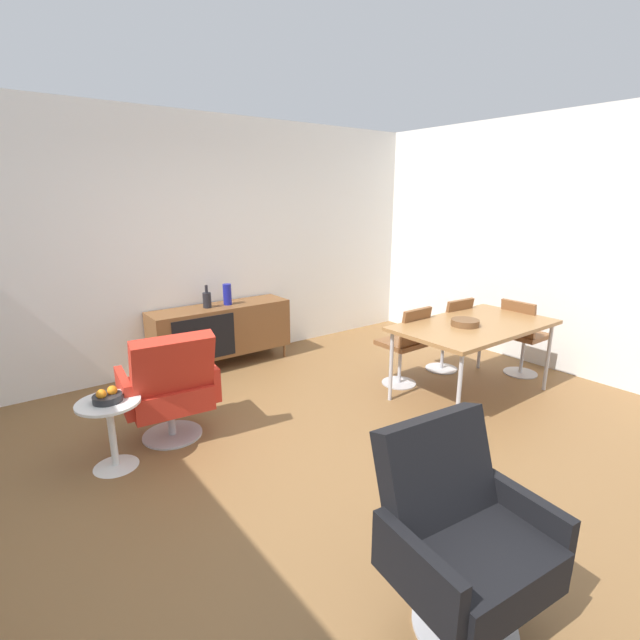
% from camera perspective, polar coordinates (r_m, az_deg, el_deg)
% --- Properties ---
extents(ground_plane, '(8.32, 8.32, 0.00)m').
position_cam_1_polar(ground_plane, '(3.70, 1.81, -16.34)').
color(ground_plane, brown).
extents(wall_back, '(6.80, 0.12, 2.80)m').
position_cam_1_polar(wall_back, '(5.45, -15.64, 9.02)').
color(wall_back, white).
rests_on(wall_back, ground_plane).
extents(wall_right, '(0.12, 5.60, 2.80)m').
position_cam_1_polar(wall_right, '(5.76, 27.90, 8.13)').
color(wall_right, white).
rests_on(wall_right, ground_plane).
extents(sideboard, '(1.60, 0.45, 0.72)m').
position_cam_1_polar(sideboard, '(5.42, -12.11, -1.16)').
color(sideboard, brown).
rests_on(sideboard, ground_plane).
extents(vase_cobalt, '(0.09, 0.09, 0.26)m').
position_cam_1_polar(vase_cobalt, '(5.28, -13.81, 2.47)').
color(vase_cobalt, black).
rests_on(vase_cobalt, sideboard).
extents(vase_sculptural_dark, '(0.10, 0.10, 0.24)m').
position_cam_1_polar(vase_sculptural_dark, '(5.37, -11.40, 3.13)').
color(vase_sculptural_dark, navy).
rests_on(vase_sculptural_dark, sideboard).
extents(dining_table, '(1.60, 0.90, 0.74)m').
position_cam_1_polar(dining_table, '(4.68, 18.57, -0.93)').
color(dining_table, olive).
rests_on(dining_table, ground_plane).
extents(wooden_bowl_on_table, '(0.26, 0.26, 0.06)m').
position_cam_1_polar(wooden_bowl_on_table, '(4.56, 17.50, -0.31)').
color(wooden_bowl_on_table, brown).
rests_on(wooden_bowl_on_table, dining_table).
extents(dining_chair_back_right, '(0.43, 0.45, 0.86)m').
position_cam_1_polar(dining_chair_back_right, '(5.33, 15.59, -1.34)').
color(dining_chair_back_right, brown).
rests_on(dining_chair_back_right, ground_plane).
extents(dining_chair_back_left, '(0.40, 0.43, 0.86)m').
position_cam_1_polar(dining_chair_back_left, '(4.81, 10.50, -2.79)').
color(dining_chair_back_left, brown).
rests_on(dining_chair_back_left, ground_plane).
extents(dining_chair_far_end, '(0.42, 0.40, 0.86)m').
position_cam_1_polar(dining_chair_far_end, '(5.48, 23.70, -1.63)').
color(dining_chair_far_end, brown).
rests_on(dining_chair_far_end, ground_plane).
extents(lounge_chair_red, '(0.77, 0.71, 0.95)m').
position_cam_1_polar(lounge_chair_red, '(3.88, -18.07, -7.79)').
color(lounge_chair_red, red).
rests_on(lounge_chair_red, ground_plane).
extents(armchair_black_shell, '(0.77, 0.72, 0.95)m').
position_cam_1_polar(armchair_black_shell, '(2.37, 17.00, -23.78)').
color(armchair_black_shell, black).
rests_on(armchair_black_shell, ground_plane).
extents(side_table_round, '(0.44, 0.44, 0.52)m').
position_cam_1_polar(side_table_round, '(3.72, -24.41, -11.93)').
color(side_table_round, white).
rests_on(side_table_round, ground_plane).
extents(fruit_bowl, '(0.20, 0.20, 0.11)m').
position_cam_1_polar(fruit_bowl, '(3.63, -24.81, -8.61)').
color(fruit_bowl, '#262628').
rests_on(fruit_bowl, side_table_round).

